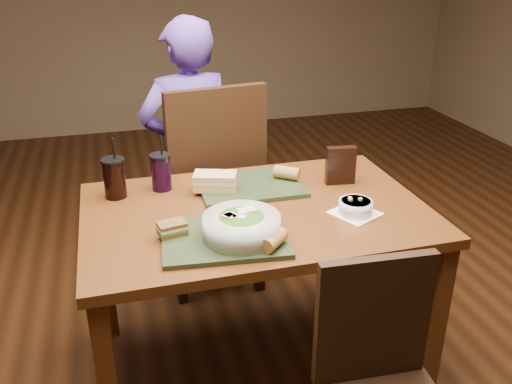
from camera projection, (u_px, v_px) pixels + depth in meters
ground at (256, 362)px, 2.38m from camera, size 6.00×6.00×0.00m
dining_table at (256, 229)px, 2.11m from camera, size 1.30×0.85×0.75m
chair_near at (382, 379)px, 1.64m from camera, size 0.39×0.39×0.85m
chair_far at (214, 180)px, 2.67m from camera, size 0.54×0.54×1.10m
diner at (189, 153)px, 2.80m from camera, size 0.55×0.40×1.38m
tray_near at (224, 238)px, 1.84m from camera, size 0.45×0.36×0.02m
tray_far at (250, 186)px, 2.25m from camera, size 0.42×0.32×0.02m
salad_bowl at (242, 225)px, 1.82m from camera, size 0.26×0.26×0.09m
soup_bowl at (356, 207)px, 2.02m from camera, size 0.21×0.21×0.06m
sandwich_near at (172, 228)px, 1.84m from camera, size 0.10×0.08×0.04m
sandwich_far at (215, 181)px, 2.18m from camera, size 0.19×0.14×0.07m
baguette_near at (274, 240)px, 1.76m from camera, size 0.11×0.11×0.05m
baguette_far at (287, 173)px, 2.28m from camera, size 0.12×0.11×0.05m
cup_cola at (114, 178)px, 2.14m from camera, size 0.09×0.09×0.25m
cup_berry at (161, 172)px, 2.21m from camera, size 0.09×0.09×0.23m
chip_bag at (341, 165)px, 2.26m from camera, size 0.13×0.05×0.16m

